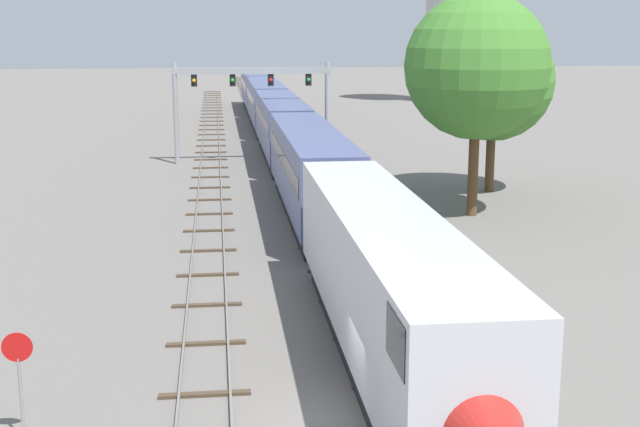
% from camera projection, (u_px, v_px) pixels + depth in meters
% --- Properties ---
extents(ground_plane, '(400.00, 400.00, 0.00)m').
position_uv_depth(ground_plane, '(337.00, 421.00, 22.65)').
color(ground_plane, slate).
extents(track_main, '(2.60, 200.00, 0.16)m').
position_uv_depth(track_main, '(270.00, 136.00, 81.06)').
color(track_main, slate).
rests_on(track_main, ground).
extents(track_near, '(2.60, 160.00, 0.16)m').
position_uv_depth(track_near, '(210.00, 172.00, 61.02)').
color(track_near, slate).
rests_on(track_near, ground).
extents(passenger_train, '(3.04, 104.17, 4.80)m').
position_uv_depth(passenger_train, '(281.00, 126.00, 66.69)').
color(passenger_train, silver).
rests_on(passenger_train, ground).
extents(signal_gantry, '(12.10, 0.49, 7.58)m').
position_uv_depth(signal_gantry, '(252.00, 90.00, 64.59)').
color(signal_gantry, '#999BA0').
rests_on(signal_gantry, ground).
extents(stop_sign, '(0.76, 0.08, 2.88)m').
position_uv_depth(stop_sign, '(19.00, 371.00, 21.19)').
color(stop_sign, gray).
rests_on(stop_sign, ground).
extents(trackside_tree_left, '(7.83, 7.83, 12.05)m').
position_uv_depth(trackside_tree_left, '(477.00, 67.00, 45.64)').
color(trackside_tree_left, brown).
rests_on(trackside_tree_left, ground).
extents(trackside_tree_mid, '(7.51, 7.51, 10.74)m').
position_uv_depth(trackside_tree_mid, '(494.00, 80.00, 52.81)').
color(trackside_tree_mid, brown).
rests_on(trackside_tree_mid, ground).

